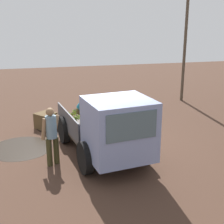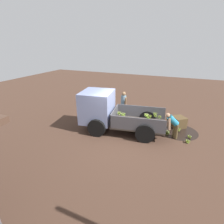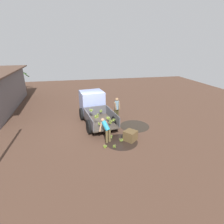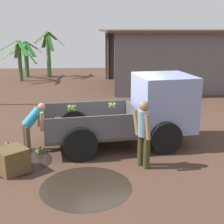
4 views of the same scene
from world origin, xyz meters
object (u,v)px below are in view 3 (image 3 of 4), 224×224
object	(u,v)px
cargo_truck	(93,105)
person_foreground_visitor	(117,108)
banana_bunch_on_ground_2	(121,140)
banana_bunch_on_ground_0	(114,146)
banana_bunch_on_ground_3	(105,146)
wooden_crate_0	(130,136)
banana_bunch_on_ground_1	(111,137)
person_worker_loading	(106,129)

from	to	relation	value
cargo_truck	person_foreground_visitor	distance (m)	1.77
cargo_truck	banana_bunch_on_ground_2	distance (m)	4.08
person_foreground_visitor	banana_bunch_on_ground_0	xyz separation A→B (m)	(-3.86, 1.04, -0.86)
banana_bunch_on_ground_3	wooden_crate_0	world-z (taller)	wooden_crate_0
banana_bunch_on_ground_1	banana_bunch_on_ground_3	size ratio (longest dim) A/B	1.17
banana_bunch_on_ground_0	cargo_truck	bearing A→B (deg)	8.64
banana_bunch_on_ground_3	banana_bunch_on_ground_2	bearing A→B (deg)	-65.50
person_foreground_visitor	banana_bunch_on_ground_1	xyz separation A→B (m)	(-2.79, 1.04, -0.85)
cargo_truck	banana_bunch_on_ground_0	world-z (taller)	cargo_truck
banana_bunch_on_ground_0	banana_bunch_on_ground_2	bearing A→B (deg)	-44.06
person_foreground_visitor	banana_bunch_on_ground_2	bearing A→B (deg)	-38.09
person_foreground_visitor	banana_bunch_on_ground_1	world-z (taller)	person_foreground_visitor
banana_bunch_on_ground_1	banana_bunch_on_ground_2	distance (m)	0.75
person_foreground_visitor	banana_bunch_on_ground_1	size ratio (longest dim) A/B	6.75
banana_bunch_on_ground_3	wooden_crate_0	bearing A→B (deg)	-72.13
banana_bunch_on_ground_1	person_worker_loading	bearing A→B (deg)	124.31
cargo_truck	banana_bunch_on_ground_2	xyz separation A→B (m)	(-3.77, -1.20, -1.00)
cargo_truck	person_worker_loading	bearing A→B (deg)	177.11
person_foreground_visitor	banana_bunch_on_ground_2	xyz separation A→B (m)	(-3.30, 0.50, -0.85)
cargo_truck	banana_bunch_on_ground_0	xyz separation A→B (m)	(-4.33, -0.66, -1.01)
banana_bunch_on_ground_3	cargo_truck	bearing A→B (deg)	1.95
banana_bunch_on_ground_0	banana_bunch_on_ground_1	world-z (taller)	banana_bunch_on_ground_1
banana_bunch_on_ground_2	banana_bunch_on_ground_3	world-z (taller)	banana_bunch_on_ground_2
cargo_truck	wooden_crate_0	distance (m)	4.21
wooden_crate_0	banana_bunch_on_ground_1	bearing A→B (deg)	67.37
wooden_crate_0	cargo_truck	bearing A→B (deg)	25.47
person_foreground_visitor	banana_bunch_on_ground_3	size ratio (longest dim) A/B	7.88
person_worker_loading	banana_bunch_on_ground_3	xyz separation A→B (m)	(-0.78, 0.20, -0.69)
person_worker_loading	banana_bunch_on_ground_2	xyz separation A→B (m)	(-0.30, -0.86, -0.67)
banana_bunch_on_ground_2	banana_bunch_on_ground_3	distance (m)	1.16
person_worker_loading	banana_bunch_on_ground_1	distance (m)	0.77
cargo_truck	person_worker_loading	xyz separation A→B (m)	(-3.47, -0.34, -0.32)
person_worker_loading	cargo_truck	bearing A→B (deg)	-23.93
person_worker_loading	banana_bunch_on_ground_2	world-z (taller)	person_worker_loading
banana_bunch_on_ground_0	banana_bunch_on_ground_1	distance (m)	1.07
person_foreground_visitor	banana_bunch_on_ground_0	distance (m)	4.09
wooden_crate_0	person_worker_loading	bearing A→B (deg)	79.98
banana_bunch_on_ground_1	banana_bunch_on_ground_3	world-z (taller)	banana_bunch_on_ground_1
person_foreground_visitor	wooden_crate_0	distance (m)	3.32
banana_bunch_on_ground_3	banana_bunch_on_ground_0	bearing A→B (deg)	-98.88
banana_bunch_on_ground_1	wooden_crate_0	distance (m)	1.23
banana_bunch_on_ground_0	banana_bunch_on_ground_3	xyz separation A→B (m)	(0.08, 0.51, 0.00)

